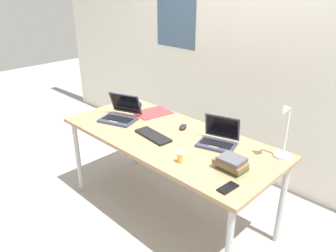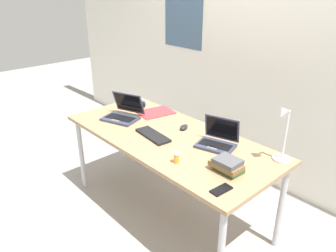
# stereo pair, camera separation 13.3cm
# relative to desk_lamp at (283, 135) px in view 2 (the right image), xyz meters

# --- Properties ---
(ground_plane) EXTENTS (12.00, 12.00, 0.00)m
(ground_plane) POSITION_rel_desk_lamp_xyz_m (-0.80, -0.28, -0.94)
(ground_plane) COLOR gray
(wall_back) EXTENTS (6.00, 0.13, 2.60)m
(wall_back) POSITION_rel_desk_lamp_xyz_m (-0.80, 0.82, 0.36)
(wall_back) COLOR silver
(wall_back) RESTS_ON ground_plane
(desk) EXTENTS (1.80, 0.80, 0.74)m
(desk) POSITION_rel_desk_lamp_xyz_m (-0.80, -0.28, -0.25)
(desk) COLOR #9E7A56
(desk) RESTS_ON ground_plane
(desk_lamp) EXTENTS (0.12, 0.18, 0.40)m
(desk_lamp) POSITION_rel_desk_lamp_xyz_m (0.00, 0.00, 0.00)
(desk_lamp) COLOR silver
(desk_lamp) RESTS_ON desk
(laptop_by_keyboard) EXTENTS (0.32, 0.28, 0.20)m
(laptop_by_keyboard) POSITION_rel_desk_lamp_xyz_m (-0.43, -0.12, -0.16)
(laptop_by_keyboard) COLOR #33384C
(laptop_by_keyboard) RESTS_ON desk
(laptop_far_corner) EXTENTS (0.37, 0.36, 0.21)m
(laptop_far_corner) POSITION_rel_desk_lamp_xyz_m (-1.32, -0.34, -0.15)
(laptop_far_corner) COLOR #33384C
(laptop_far_corner) RESTS_ON desk
(external_keyboard) EXTENTS (0.34, 0.16, 0.02)m
(external_keyboard) POSITION_rel_desk_lamp_xyz_m (-0.86, -0.38, -0.19)
(external_keyboard) COLOR black
(external_keyboard) RESTS_ON desk
(computer_mouse) EXTENTS (0.09, 0.11, 0.03)m
(computer_mouse) POSITION_rel_desk_lamp_xyz_m (-0.80, -0.10, -0.18)
(computer_mouse) COLOR black
(computer_mouse) RESTS_ON desk
(cell_phone) EXTENTS (0.07, 0.14, 0.01)m
(cell_phone) POSITION_rel_desk_lamp_xyz_m (-0.05, -0.54, -0.19)
(cell_phone) COLOR black
(cell_phone) RESTS_ON desk
(headphones) EXTENTS (0.21, 0.18, 0.04)m
(headphones) POSITION_rel_desk_lamp_xyz_m (-1.51, -0.04, -0.18)
(headphones) COLOR #335999
(headphones) RESTS_ON desk
(pill_bottle) EXTENTS (0.04, 0.04, 0.08)m
(pill_bottle) POSITION_rel_desk_lamp_xyz_m (-0.45, -0.52, -0.16)
(pill_bottle) COLOR gold
(pill_bottle) RESTS_ON desk
(book_stack) EXTENTS (0.20, 0.15, 0.09)m
(book_stack) POSITION_rel_desk_lamp_xyz_m (-0.15, -0.35, -0.15)
(book_stack) COLOR #336638
(book_stack) RESTS_ON desk
(paper_folder_front_left) EXTENTS (0.29, 0.35, 0.01)m
(paper_folder_front_left) POSITION_rel_desk_lamp_xyz_m (-1.23, -0.04, -0.19)
(paper_folder_front_left) COLOR red
(paper_folder_front_left) RESTS_ON desk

